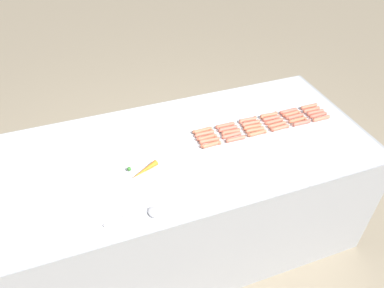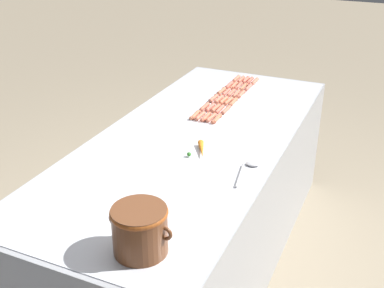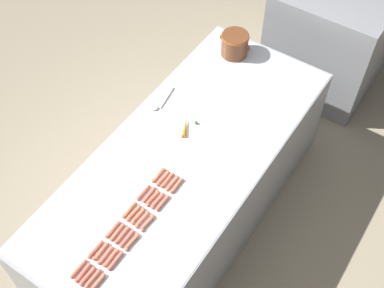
{
  "view_description": "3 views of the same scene",
  "coord_description": "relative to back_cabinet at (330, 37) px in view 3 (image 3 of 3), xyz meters",
  "views": [
    {
      "loc": [
        -1.5,
        0.39,
        2.21
      ],
      "look_at": [
        -0.0,
        -0.15,
        0.86
      ],
      "focal_mm": 33.44,
      "sensor_mm": 36.0,
      "label": 1
    },
    {
      "loc": [
        -0.99,
        2.23,
        2.0
      ],
      "look_at": [
        -0.05,
        0.14,
        0.87
      ],
      "focal_mm": 45.05,
      "sensor_mm": 36.0,
      "label": 2
    },
    {
      "loc": [
        1.15,
        -1.64,
        3.54
      ],
      "look_at": [
        0.03,
        0.03,
        0.93
      ],
      "focal_mm": 47.47,
      "sensor_mm": 36.0,
      "label": 3
    }
  ],
  "objects": [
    {
      "name": "hot_dog_14",
      "position": [
        -0.17,
        -2.71,
        0.34
      ],
      "size": [
        0.03,
        0.13,
        0.02
      ],
      "color": "#D66950",
      "rests_on": "griddle_counter"
    },
    {
      "name": "hot_dog_16",
      "position": [
        -0.18,
        -2.41,
        0.34
      ],
      "size": [
        0.03,
        0.13,
        0.02
      ],
      "color": "#CE6B4F",
      "rests_on": "griddle_counter"
    },
    {
      "name": "hot_dog_17",
      "position": [
        -0.18,
        -2.25,
        0.34
      ],
      "size": [
        0.03,
        0.13,
        0.02
      ],
      "color": "#D46A4D",
      "rests_on": "griddle_counter"
    },
    {
      "name": "hot_dog_1",
      "position": [
        -0.24,
        -2.87,
        0.34
      ],
      "size": [
        0.03,
        0.13,
        0.02
      ],
      "color": "#CC6754",
      "rests_on": "griddle_counter"
    },
    {
      "name": "hot_dog_11",
      "position": [
        -0.21,
        -2.25,
        0.34
      ],
      "size": [
        0.03,
        0.13,
        0.02
      ],
      "color": "#D16F53",
      "rests_on": "griddle_counter"
    },
    {
      "name": "hot_dog_4",
      "position": [
        -0.25,
        -2.41,
        0.34
      ],
      "size": [
        0.03,
        0.13,
        0.02
      ],
      "color": "#CA6A52",
      "rests_on": "griddle_counter"
    },
    {
      "name": "ground_plane",
      "position": [
        -0.21,
        -2.0,
        -0.52
      ],
      "size": [
        20.0,
        20.0,
        0.0
      ],
      "primitive_type": "plane",
      "color": "gray"
    },
    {
      "name": "hot_dog_25",
      "position": [
        -0.1,
        -2.86,
        0.34
      ],
      "size": [
        0.03,
        0.13,
        0.02
      ],
      "color": "#D76653",
      "rests_on": "griddle_counter"
    },
    {
      "name": "hot_dog_7",
      "position": [
        -0.21,
        -2.86,
        0.34
      ],
      "size": [
        0.03,
        0.13,
        0.02
      ],
      "color": "#CD724E",
      "rests_on": "griddle_counter"
    },
    {
      "name": "hot_dog_23",
      "position": [
        -0.14,
        -2.25,
        0.34
      ],
      "size": [
        0.03,
        0.13,
        0.02
      ],
      "color": "#D56E54",
      "rests_on": "griddle_counter"
    },
    {
      "name": "carrot",
      "position": [
        -0.32,
        -1.83,
        0.35
      ],
      "size": [
        0.1,
        0.17,
        0.03
      ],
      "color": "orange",
      "rests_on": "griddle_counter"
    },
    {
      "name": "hot_dog_13",
      "position": [
        -0.17,
        -2.86,
        0.34
      ],
      "size": [
        0.03,
        0.13,
        0.02
      ],
      "color": "#CF6A54",
      "rests_on": "griddle_counter"
    },
    {
      "name": "hot_dog_6",
      "position": [
        -0.21,
        -3.02,
        0.34
      ],
      "size": [
        0.03,
        0.13,
        0.02
      ],
      "color": "#D26652",
      "rests_on": "griddle_counter"
    },
    {
      "name": "hot_dog_12",
      "position": [
        -0.17,
        -3.02,
        0.34
      ],
      "size": [
        0.03,
        0.13,
        0.02
      ],
      "color": "#D86B55",
      "rests_on": "griddle_counter"
    },
    {
      "name": "back_cabinet",
      "position": [
        0.0,
        0.0,
        0.0
      ],
      "size": [
        0.93,
        0.9,
        1.03
      ],
      "primitive_type": "cube",
      "color": "gray",
      "rests_on": "ground_plane"
    },
    {
      "name": "hot_dog_10",
      "position": [
        -0.21,
        -2.4,
        0.34
      ],
      "size": [
        0.03,
        0.13,
        0.02
      ],
      "color": "#CF6C56",
      "rests_on": "griddle_counter"
    },
    {
      "name": "hot_dog_18",
      "position": [
        -0.14,
        -3.01,
        0.34
      ],
      "size": [
        0.03,
        0.13,
        0.02
      ],
      "color": "#CF6C53",
      "rests_on": "griddle_counter"
    },
    {
      "name": "hot_dog_20",
      "position": [
        -0.14,
        -2.71,
        0.34
      ],
      "size": [
        0.02,
        0.13,
        0.02
      ],
      "color": "#D16854",
      "rests_on": "griddle_counter"
    },
    {
      "name": "hot_dog_28",
      "position": [
        -0.1,
        -2.4,
        0.34
      ],
      "size": [
        0.03,
        0.13,
        0.02
      ],
      "color": "#CB674E",
      "rests_on": "griddle_counter"
    },
    {
      "name": "hot_dog_29",
      "position": [
        -0.1,
        -2.25,
        0.34
      ],
      "size": [
        0.03,
        0.13,
        0.02
      ],
      "color": "#CA6F4E",
      "rests_on": "griddle_counter"
    },
    {
      "name": "griddle_counter",
      "position": [
        -0.21,
        -2.0,
        -0.09
      ],
      "size": [
        1.02,
        2.43,
        0.85
      ],
      "color": "#9EA0A5",
      "rests_on": "ground_plane"
    },
    {
      "name": "hot_dog_9",
      "position": [
        -0.21,
        -2.56,
        0.34
      ],
      "size": [
        0.03,
        0.13,
        0.02
      ],
      "color": "#CA7150",
      "rests_on": "griddle_counter"
    },
    {
      "name": "hot_dog_8",
      "position": [
        -0.21,
        -2.71,
        0.34
      ],
      "size": [
        0.03,
        0.13,
        0.02
      ],
      "color": "#C96E52",
      "rests_on": "griddle_counter"
    },
    {
      "name": "hot_dog_0",
      "position": [
        -0.25,
        -3.01,
        0.34
      ],
      "size": [
        0.02,
        0.13,
        0.02
      ],
      "color": "#D37155",
      "rests_on": "griddle_counter"
    },
    {
      "name": "bean_pot",
      "position": [
        -0.43,
        -1.0,
        0.43
      ],
      "size": [
        0.26,
        0.21,
        0.18
      ],
      "color": "brown",
      "rests_on": "griddle_counter"
    },
    {
      "name": "hot_dog_26",
      "position": [
        -0.1,
        -2.71,
        0.34
      ],
      "size": [
        0.03,
        0.13,
        0.02
      ],
      "color": "#D0704F",
      "rests_on": "griddle_counter"
    },
    {
      "name": "serving_spoon",
      "position": [
        -0.61,
        -1.76,
        0.34
      ],
      "size": [
        0.09,
        0.27,
        0.02
      ],
      "color": "#B7B7BC",
      "rests_on": "griddle_counter"
    },
    {
      "name": "hot_dog_5",
      "position": [
        -0.25,
        -2.25,
        0.34
      ],
      "size": [
        0.03,
        0.13,
        0.02
      ],
      "color": "#D86E4D",
      "rests_on": "griddle_counter"
    },
    {
      "name": "hot_dog_15",
      "position": [
        -0.17,
        -2.56,
        0.34
      ],
      "size": [
        0.03,
        0.13,
        0.02
      ],
      "color": "#D87250",
      "rests_on": "griddle_counter"
    },
    {
      "name": "hot_dog_21",
      "position": [
        -0.14,
        -2.56,
        0.34
      ],
      "size": [
        0.03,
        0.13,
        0.02
      ],
      "color": "#D87156",
      "rests_on": "griddle_counter"
    },
    {
      "name": "hot_dog_2",
      "position": [
        -0.24,
        -2.71,
        0.34
      ],
      "size": [
        0.03,
        0.13,
        0.02
      ],
      "color": "#D66F55",
      "rests_on": "griddle_counter"
    },
    {
      "name": "hot_dog_24",
      "position": [
        -0.1,
        -3.02,
        0.34
      ],
      "size": [
        0.03,
        0.13,
        0.02
      ],
      "color": "#D47254",
      "rests_on": "griddle_counter"
    },
    {
      "name": "hot_dog_19",
      "position": [
        -0.14,
        -2.86,
        0.34
      ],
      "size": [
        0.03,
        0.13,
        0.02
      ],
      "color": "#D87050",
      "rests_on": "griddle_counter"
    },
    {
      "name": "hot_dog_3",
      "position": [
        -0.24,
        -2.55,
        0.34
      ],
      "size": [
        0.03,
        0.13,
        0.02
      ],
      "color": "#CE6D4C",
      "rests_on": "griddle_counter"
    },
    {
      "name": "hot_dog_27",
      "position": [
        -0.1,
        -2.56,
        0.34
      ],
      "size": [
        0.03,
        0.13,
        0.02
      ],
      "color": "#D26E55",
      "rests_on": "griddle_counter"
    },
    {
      "name": "hot_dog_22",
      "position": [
        -0.14,
        -2.41,
        0.34
      ],
      "size": [
        0.03,
        0.13,
        0.02
      ],
      "color": "#D76855",
      "rests_on": "griddle_counter"
    }
  ]
}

